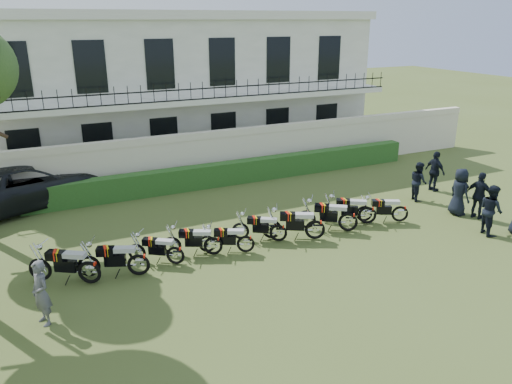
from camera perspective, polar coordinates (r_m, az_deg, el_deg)
ground at (r=16.24m, az=4.81°, el=-6.52°), size 100.00×100.00×0.00m
perimeter_wall at (r=22.67m, az=-5.32°, el=4.13°), size 30.00×0.35×2.30m
hedge at (r=22.49m, az=-2.16°, el=2.30°), size 18.00×0.60×1.00m
building at (r=27.77m, az=-9.89°, el=12.05°), size 20.40×9.60×7.40m
motorcycle_0 at (r=14.69m, az=-18.55°, el=-8.12°), size 1.85×1.23×1.16m
motorcycle_1 at (r=14.76m, az=-13.30°, el=-7.53°), size 1.95×0.95×1.12m
motorcycle_2 at (r=15.21m, az=-9.21°, el=-6.69°), size 1.52×1.10×0.98m
motorcycle_3 at (r=15.64m, az=-4.93°, el=-5.65°), size 1.74×0.95×1.03m
motorcycle_4 at (r=15.75m, az=-1.18°, el=-5.50°), size 1.64×0.90×0.97m
motorcycle_5 at (r=16.51m, az=2.58°, el=-4.23°), size 1.61×1.09×1.01m
motorcycle_6 at (r=16.74m, az=6.78°, el=-3.77°), size 1.93×1.10×1.16m
motorcycle_7 at (r=17.53m, az=10.51°, el=-2.89°), size 1.78×1.33×1.16m
motorcycle_8 at (r=18.32m, az=12.64°, el=-2.13°), size 1.78×1.17×1.11m
motorcycle_9 at (r=18.80m, az=16.17°, el=-1.99°), size 1.73×0.97×1.03m
suv at (r=21.53m, az=-24.92°, el=0.72°), size 6.84×4.82×1.73m
inspector at (r=13.19m, az=-23.36°, el=-10.55°), size 0.60×0.71×1.66m
officer_1 at (r=18.77m, az=25.27°, el=-1.85°), size 0.88×1.01×1.76m
officer_2 at (r=20.07m, az=24.20°, el=-0.38°), size 0.69×1.11×1.77m
officer_3 at (r=20.17m, az=22.22°, el=0.03°), size 0.65×0.93×1.80m
officer_4 at (r=21.27m, az=18.08°, el=1.18°), size 0.82×0.93×1.60m
officer_5 at (r=22.62m, az=19.78°, el=2.23°), size 0.47×1.03×1.74m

